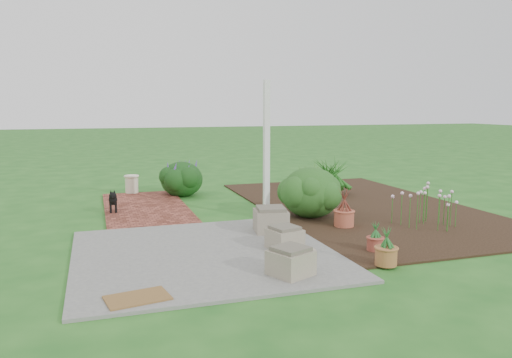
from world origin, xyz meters
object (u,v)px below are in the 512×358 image
object	(u,v)px
cream_ceramic_urn	(132,184)
evergreen_shrub	(311,191)
stone_trough_near	(291,263)
black_dog	(113,200)

from	to	relation	value
cream_ceramic_urn	evergreen_shrub	distance (m)	4.62
stone_trough_near	black_dog	xyz separation A→B (m)	(-1.88, 4.35, 0.10)
stone_trough_near	cream_ceramic_urn	xyz separation A→B (m)	(-1.38, 6.45, 0.05)
black_dog	evergreen_shrub	distance (m)	3.75
stone_trough_near	black_dog	distance (m)	4.74
evergreen_shrub	stone_trough_near	bearing A→B (deg)	-118.37
evergreen_shrub	black_dog	bearing A→B (deg)	157.54
black_dog	stone_trough_near	bearing A→B (deg)	-64.52
black_dog	evergreen_shrub	bearing A→B (deg)	-20.39
black_dog	cream_ceramic_urn	size ratio (longest dim) A/B	1.20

